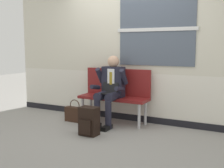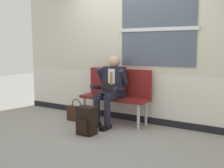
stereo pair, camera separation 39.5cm
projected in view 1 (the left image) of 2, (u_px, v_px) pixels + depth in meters
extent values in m
plane|color=gray|center=(112.00, 129.00, 4.84)|extent=(18.00, 18.00, 0.00)
cube|color=beige|center=(129.00, 19.00, 5.21)|extent=(5.14, 0.12, 1.97)
cube|color=silver|center=(129.00, 93.00, 5.39)|extent=(5.14, 0.12, 0.79)
cube|color=black|center=(129.00, 116.00, 5.45)|extent=(5.14, 0.14, 0.12)
cube|color=#4C5666|center=(156.00, 29.00, 4.92)|extent=(1.38, 0.02, 1.26)
cube|color=silver|center=(156.00, 29.00, 4.92)|extent=(1.46, 0.03, 0.06)
cube|color=maroon|center=(113.00, 98.00, 5.16)|extent=(1.30, 0.42, 0.05)
cube|color=maroon|center=(118.00, 82.00, 5.28)|extent=(1.30, 0.04, 0.50)
cylinder|color=#B7B7BC|center=(83.00, 109.00, 5.32)|extent=(0.05, 0.05, 0.44)
cylinder|color=#B7B7BC|center=(91.00, 106.00, 5.59)|extent=(0.05, 0.05, 0.44)
cylinder|color=#B7B7BC|center=(139.00, 116.00, 4.80)|extent=(0.05, 0.05, 0.44)
cylinder|color=#B7B7BC|center=(145.00, 113.00, 5.06)|extent=(0.05, 0.05, 0.44)
cylinder|color=#1E1E2D|center=(102.00, 96.00, 5.02)|extent=(0.15, 0.40, 0.15)
cylinder|color=#1E1E2D|center=(97.00, 114.00, 4.89)|extent=(0.11, 0.11, 0.49)
cube|color=black|center=(95.00, 126.00, 4.86)|extent=(0.10, 0.26, 0.07)
cylinder|color=#1E1E2D|center=(113.00, 97.00, 4.92)|extent=(0.15, 0.40, 0.15)
cylinder|color=#1E1E2D|center=(108.00, 115.00, 4.79)|extent=(0.11, 0.11, 0.49)
cube|color=black|center=(107.00, 128.00, 4.76)|extent=(0.10, 0.26, 0.07)
cube|color=#1E1E2D|center=(113.00, 82.00, 5.12)|extent=(0.40, 0.18, 0.55)
cube|color=silver|center=(111.00, 80.00, 5.03)|extent=(0.14, 0.01, 0.39)
cube|color=olive|center=(111.00, 81.00, 5.03)|extent=(0.05, 0.01, 0.33)
sphere|color=tan|center=(113.00, 61.00, 5.07)|extent=(0.21, 0.21, 0.21)
cylinder|color=#1E1E2D|center=(100.00, 75.00, 5.15)|extent=(0.09, 0.25, 0.30)
cylinder|color=#1E1E2D|center=(95.00, 87.00, 5.03)|extent=(0.08, 0.27, 0.12)
cylinder|color=#1E1E2D|center=(124.00, 77.00, 4.93)|extent=(0.09, 0.25, 0.30)
cylinder|color=#1E1E2D|center=(119.00, 89.00, 4.81)|extent=(0.08, 0.27, 0.12)
cube|color=black|center=(107.00, 93.00, 4.93)|extent=(0.31, 0.22, 0.02)
cube|color=black|center=(111.00, 86.00, 5.03)|extent=(0.31, 0.08, 0.21)
cube|color=black|center=(89.00, 121.00, 4.47)|extent=(0.29, 0.20, 0.45)
cube|color=black|center=(85.00, 127.00, 4.37)|extent=(0.20, 0.04, 0.23)
cube|color=#331E14|center=(75.00, 114.00, 5.26)|extent=(0.39, 0.12, 0.28)
torus|color=#331E14|center=(75.00, 105.00, 5.24)|extent=(0.21, 0.02, 0.21)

